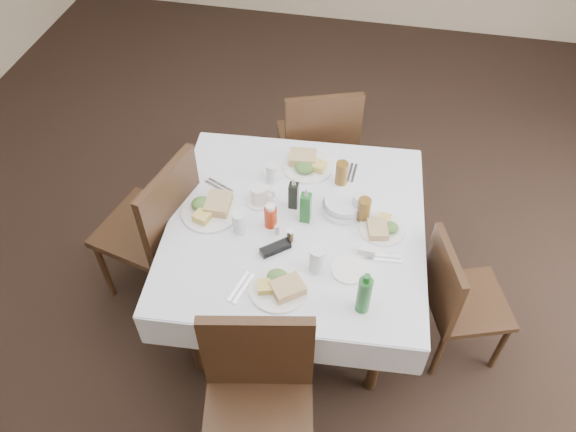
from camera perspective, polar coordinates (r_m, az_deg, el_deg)
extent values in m
plane|color=black|center=(3.60, -1.15, -7.44)|extent=(7.00, 7.00, 0.00)
cylinder|color=black|center=(3.05, -9.61, -11.59)|extent=(0.06, 0.06, 0.72)
cylinder|color=black|center=(3.62, -5.98, 1.48)|extent=(0.06, 0.06, 0.72)
cylinder|color=black|center=(2.99, 9.08, -13.64)|extent=(0.06, 0.06, 0.72)
cylinder|color=black|center=(3.56, 9.39, 0.04)|extent=(0.06, 0.06, 0.72)
cube|color=black|center=(2.96, 0.79, -1.02)|extent=(1.30, 1.30, 0.03)
cube|color=white|center=(2.94, 0.80, -0.75)|extent=(1.42, 1.42, 0.01)
cube|color=white|center=(3.49, 2.07, 6.15)|extent=(1.32, 0.11, 0.22)
cube|color=white|center=(2.64, -0.97, -13.08)|extent=(1.32, 0.11, 0.22)
cube|color=white|center=(3.05, 13.28, -3.29)|extent=(0.11, 1.32, 0.22)
cube|color=white|center=(3.14, -11.35, -0.91)|extent=(0.11, 1.32, 0.22)
cube|color=black|center=(3.84, 2.83, 7.56)|extent=(0.61, 0.61, 0.04)
cube|color=black|center=(3.52, 3.59, 8.55)|extent=(0.46, 0.20, 0.52)
cylinder|color=black|center=(4.19, 5.00, 7.03)|extent=(0.04, 0.04, 0.48)
cylinder|color=black|center=(3.89, 6.18, 3.15)|extent=(0.04, 0.04, 0.48)
cylinder|color=black|center=(4.13, -0.60, 6.55)|extent=(0.04, 0.04, 0.48)
cylinder|color=black|center=(3.83, 0.20, 2.57)|extent=(0.04, 0.04, 0.48)
cube|color=black|center=(2.64, -3.08, -20.74)|extent=(0.57, 0.57, 0.04)
cube|color=black|center=(2.50, -3.09, -13.77)|extent=(0.49, 0.14, 0.53)
cylinder|color=black|center=(2.97, -6.95, -18.61)|extent=(0.04, 0.04, 0.50)
cylinder|color=black|center=(2.95, 1.62, -18.79)|extent=(0.04, 0.04, 0.50)
cube|color=black|center=(3.20, 17.76, -8.32)|extent=(0.52, 0.52, 0.04)
cube|color=black|center=(2.96, 15.42, -6.41)|extent=(0.17, 0.40, 0.44)
cylinder|color=black|center=(3.35, 20.77, -12.31)|extent=(0.03, 0.03, 0.42)
cylinder|color=black|center=(3.23, 15.01, -13.40)|extent=(0.03, 0.03, 0.42)
cylinder|color=black|center=(3.51, 18.71, -7.49)|extent=(0.03, 0.03, 0.42)
cylinder|color=black|center=(3.39, 13.23, -8.32)|extent=(0.03, 0.03, 0.42)
cube|color=black|center=(3.35, -14.19, -1.30)|extent=(0.59, 0.59, 0.04)
cube|color=black|center=(3.05, -11.72, 0.64)|extent=(0.16, 0.49, 0.54)
cylinder|color=black|center=(3.74, -14.28, -0.57)|extent=(0.04, 0.04, 0.50)
cylinder|color=black|center=(3.55, -8.75, -2.76)|extent=(0.04, 0.04, 0.50)
cylinder|color=black|center=(3.56, -18.16, -5.16)|extent=(0.04, 0.04, 0.50)
cylinder|color=black|center=(3.35, -12.52, -7.78)|extent=(0.04, 0.04, 0.50)
cylinder|color=white|center=(3.23, 2.03, 5.09)|extent=(0.29, 0.29, 0.02)
cube|color=#AE874C|center=(3.24, 1.50, 5.97)|extent=(0.16, 0.14, 0.05)
cube|color=#F0C750|center=(3.20, 2.94, 5.15)|extent=(0.11, 0.10, 0.04)
ellipsoid|color=#36702B|center=(3.18, 1.68, 4.98)|extent=(0.11, 0.10, 0.05)
cylinder|color=white|center=(2.67, -0.97, -7.39)|extent=(0.28, 0.28, 0.01)
cube|color=#AE874C|center=(2.63, -0.03, -7.30)|extent=(0.18, 0.18, 0.05)
cube|color=#F0C750|center=(2.64, -2.10, -7.16)|extent=(0.11, 0.10, 0.04)
ellipsoid|color=#36702B|center=(2.67, -1.07, -6.19)|extent=(0.10, 0.09, 0.05)
cylinder|color=white|center=(2.94, 9.51, -1.28)|extent=(0.24, 0.24, 0.01)
cube|color=#AE874C|center=(2.90, 9.08, -1.35)|extent=(0.12, 0.14, 0.04)
cube|color=#F0C750|center=(2.95, 9.74, -0.39)|extent=(0.07, 0.09, 0.03)
ellipsoid|color=#36702B|center=(2.92, 10.33, -1.13)|extent=(0.09, 0.08, 0.04)
cylinder|color=white|center=(3.00, -7.88, 0.45)|extent=(0.31, 0.31, 0.02)
cube|color=#AE874C|center=(2.99, -7.10, 1.28)|extent=(0.13, 0.16, 0.05)
cube|color=#F0C750|center=(2.96, -8.57, 0.11)|extent=(0.11, 0.12, 0.04)
ellipsoid|color=#36702B|center=(3.00, -8.74, 1.23)|extent=(0.11, 0.10, 0.05)
cylinder|color=white|center=(3.20, -1.34, 4.59)|extent=(0.15, 0.15, 0.01)
cylinder|color=white|center=(2.75, 6.20, -5.47)|extent=(0.17, 0.17, 0.01)
cylinder|color=silver|center=(3.11, -1.64, 4.39)|extent=(0.06, 0.06, 0.12)
cylinder|color=silver|center=(2.69, 3.01, -4.46)|extent=(0.08, 0.08, 0.15)
cylinder|color=silver|center=(2.95, 7.23, 1.14)|extent=(0.07, 0.07, 0.13)
cylinder|color=silver|center=(2.86, -5.00, -0.67)|extent=(0.07, 0.07, 0.13)
cylinder|color=brown|center=(3.11, 5.46, 4.37)|extent=(0.07, 0.07, 0.14)
cylinder|color=brown|center=(2.93, 7.71, 0.66)|extent=(0.07, 0.07, 0.14)
cylinder|color=silver|center=(2.99, 5.60, 0.86)|extent=(0.22, 0.22, 0.04)
cylinder|color=white|center=(2.97, 5.64, 1.27)|extent=(0.20, 0.20, 0.05)
cube|color=black|center=(2.96, 0.57, 2.10)|extent=(0.05, 0.05, 0.16)
cone|color=silver|center=(2.89, 0.58, 3.52)|extent=(0.03, 0.03, 0.04)
cube|color=#1E6126|center=(2.89, 1.81, 0.85)|extent=(0.05, 0.05, 0.18)
cone|color=silver|center=(2.81, 1.86, 2.43)|extent=(0.03, 0.03, 0.05)
cylinder|color=#B0270B|center=(2.88, -1.78, -0.09)|extent=(0.07, 0.07, 0.12)
cylinder|color=white|center=(2.83, -1.81, 0.89)|extent=(0.05, 0.05, 0.02)
cylinder|color=white|center=(2.86, -1.14, -1.42)|extent=(0.03, 0.03, 0.06)
cylinder|color=silver|center=(2.84, -1.15, -0.99)|extent=(0.03, 0.03, 0.01)
cylinder|color=#433620|center=(2.83, 0.21, -2.08)|extent=(0.03, 0.03, 0.06)
cylinder|color=silver|center=(2.80, 0.21, -1.57)|extent=(0.03, 0.03, 0.01)
cylinder|color=white|center=(3.04, -2.93, 1.53)|extent=(0.15, 0.15, 0.01)
cylinder|color=white|center=(3.00, -2.97, 2.24)|extent=(0.09, 0.09, 0.10)
cylinder|color=black|center=(2.98, -3.00, 2.69)|extent=(0.08, 0.08, 0.01)
torus|color=white|center=(2.99, -1.90, 2.19)|extent=(0.06, 0.02, 0.06)
cube|color=black|center=(2.80, -1.30, -3.29)|extent=(0.15, 0.14, 0.03)
cylinder|color=#1E6126|center=(2.55, 7.72, -7.96)|extent=(0.07, 0.07, 0.21)
cylinder|color=#1E6126|center=(2.45, 8.01, -6.31)|extent=(0.03, 0.03, 0.04)
cube|color=white|center=(2.82, 8.00, -3.44)|extent=(0.09, 0.05, 0.04)
cube|color=pink|center=(2.81, 8.02, -3.35)|extent=(0.07, 0.04, 0.02)
cube|color=silver|center=(3.22, 6.30, 4.42)|extent=(0.02, 0.16, 0.01)
cube|color=silver|center=(3.21, 6.74, 4.34)|extent=(0.02, 0.16, 0.01)
cube|color=silver|center=(2.68, -4.51, -7.38)|extent=(0.06, 0.19, 0.01)
cube|color=silver|center=(2.69, -5.06, -7.14)|extent=(0.06, 0.19, 0.01)
cube|color=silver|center=(2.81, 9.64, -4.43)|extent=(0.18, 0.03, 0.01)
cube|color=silver|center=(2.83, 9.64, -3.97)|extent=(0.18, 0.03, 0.01)
cube|color=silver|center=(3.15, -6.88, 3.15)|extent=(0.16, 0.09, 0.01)
cube|color=silver|center=(3.13, -7.21, 2.87)|extent=(0.16, 0.09, 0.01)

